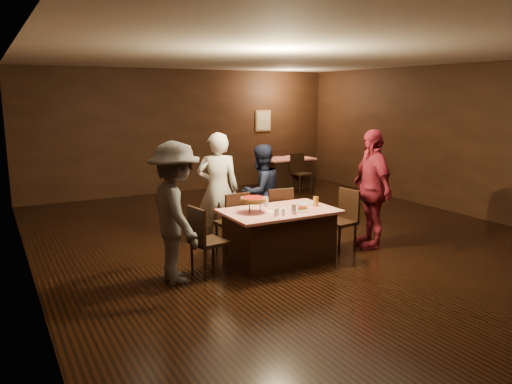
% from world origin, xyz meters
% --- Properties ---
extents(room, '(10.00, 10.04, 3.02)m').
position_xyz_m(room, '(0.00, 0.01, 2.14)').
color(room, black).
rests_on(room, ground).
extents(main_table, '(1.60, 1.00, 0.77)m').
position_xyz_m(main_table, '(-0.78, -0.78, 0.39)').
color(main_table, '#AC0B0D').
rests_on(main_table, ground).
extents(back_table, '(1.30, 0.90, 0.77)m').
position_xyz_m(back_table, '(2.47, 4.20, 0.39)').
color(back_table, red).
rests_on(back_table, ground).
extents(chair_far_left, '(0.45, 0.45, 0.95)m').
position_xyz_m(chair_far_left, '(-1.18, -0.03, 0.47)').
color(chair_far_left, black).
rests_on(chair_far_left, ground).
extents(chair_far_right, '(0.48, 0.48, 0.95)m').
position_xyz_m(chair_far_right, '(-0.38, -0.03, 0.47)').
color(chair_far_right, black).
rests_on(chair_far_right, ground).
extents(chair_end_left, '(0.48, 0.48, 0.95)m').
position_xyz_m(chair_end_left, '(-1.88, -0.78, 0.47)').
color(chair_end_left, black).
rests_on(chair_end_left, ground).
extents(chair_end_right, '(0.47, 0.47, 0.95)m').
position_xyz_m(chair_end_right, '(0.32, -0.78, 0.47)').
color(chair_end_right, black).
rests_on(chair_end_right, ground).
extents(chair_back_near, '(0.44, 0.44, 0.95)m').
position_xyz_m(chair_back_near, '(2.47, 3.50, 0.47)').
color(chair_back_near, black).
rests_on(chair_back_near, ground).
extents(chair_back_far, '(0.49, 0.49, 0.95)m').
position_xyz_m(chair_back_far, '(2.47, 4.80, 0.47)').
color(chair_back_far, black).
rests_on(chair_back_far, ground).
extents(diner_white_jacket, '(0.78, 0.66, 1.82)m').
position_xyz_m(diner_white_jacket, '(-1.21, 0.39, 0.91)').
color(diner_white_jacket, silver).
rests_on(diner_white_jacket, ground).
extents(diner_navy_hoodie, '(0.89, 0.76, 1.59)m').
position_xyz_m(diner_navy_hoodie, '(-0.44, 0.37, 0.80)').
color(diner_navy_hoodie, black).
rests_on(diner_navy_hoodie, ground).
extents(diner_grey_knit, '(0.70, 1.19, 1.82)m').
position_xyz_m(diner_grey_knit, '(-2.34, -0.79, 0.91)').
color(diner_grey_knit, '#4C4C51').
rests_on(diner_grey_knit, ground).
extents(diner_red_shirt, '(0.72, 1.18, 1.87)m').
position_xyz_m(diner_red_shirt, '(0.87, -0.85, 0.94)').
color(diner_red_shirt, maroon).
rests_on(diner_red_shirt, ground).
extents(pizza_stand, '(0.38, 0.38, 0.22)m').
position_xyz_m(pizza_stand, '(-1.18, -0.73, 0.95)').
color(pizza_stand, black).
rests_on(pizza_stand, main_table).
extents(plate_with_slice, '(0.25, 0.25, 0.06)m').
position_xyz_m(plate_with_slice, '(-0.53, -0.96, 0.80)').
color(plate_with_slice, white).
rests_on(plate_with_slice, main_table).
extents(plate_empty, '(0.25, 0.25, 0.01)m').
position_xyz_m(plate_empty, '(-0.23, -0.63, 0.78)').
color(plate_empty, white).
rests_on(plate_empty, main_table).
extents(glass_front_left, '(0.08, 0.08, 0.14)m').
position_xyz_m(glass_front_left, '(-0.73, -1.08, 0.84)').
color(glass_front_left, silver).
rests_on(glass_front_left, main_table).
extents(glass_amber, '(0.08, 0.08, 0.14)m').
position_xyz_m(glass_amber, '(-0.18, -0.83, 0.84)').
color(glass_amber, '#BF7F26').
rests_on(glass_amber, main_table).
extents(glass_back, '(0.08, 0.08, 0.14)m').
position_xyz_m(glass_back, '(-0.83, -0.48, 0.84)').
color(glass_back, silver).
rests_on(glass_back, main_table).
extents(condiments, '(0.17, 0.10, 0.09)m').
position_xyz_m(condiments, '(-0.96, -1.06, 0.82)').
color(condiments, silver).
rests_on(condiments, main_table).
extents(napkin_center, '(0.19, 0.19, 0.01)m').
position_xyz_m(napkin_center, '(-0.48, -0.78, 0.77)').
color(napkin_center, white).
rests_on(napkin_center, main_table).
extents(napkin_left, '(0.21, 0.21, 0.01)m').
position_xyz_m(napkin_left, '(-0.93, -0.83, 0.77)').
color(napkin_left, white).
rests_on(napkin_left, main_table).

